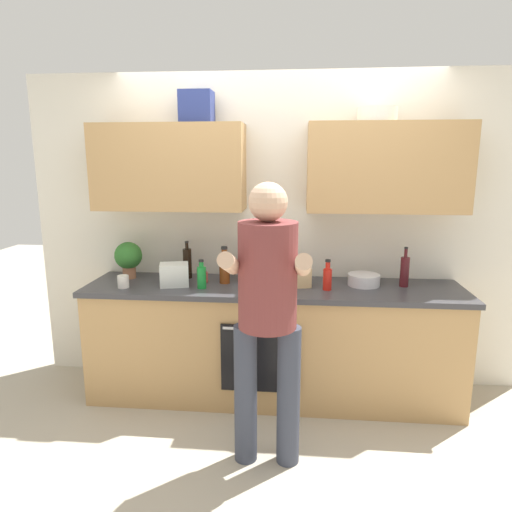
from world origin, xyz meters
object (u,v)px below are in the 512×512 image
bottle_soy (187,263)px  grocery_bag_bread (294,276)px  bottle_soda (202,276)px  mixing_bowl (364,280)px  bottle_wine (405,271)px  grocery_bag_produce (174,275)px  potted_herb (128,257)px  bottle_hotsauce (327,278)px  bottle_vinegar (224,268)px  knife_block (248,264)px  cup_stoneware (254,282)px  cup_coffee (123,282)px  person_standing (267,304)px  cup_ceramic (203,277)px

bottle_soy → grocery_bag_bread: bottle_soy is taller
bottle_soda → mixing_bowl: bottle_soda is taller
bottle_wine → grocery_bag_produce: (-1.72, -0.14, -0.03)m
potted_herb → bottle_hotsauce: bearing=-7.0°
bottle_vinegar → grocery_bag_bread: (0.54, -0.02, -0.04)m
knife_block → grocery_bag_produce: (-0.54, -0.21, -0.04)m
grocery_bag_produce → bottle_wine: bearing=4.5°
cup_stoneware → mixing_bowl: bearing=10.0°
bottle_wine → cup_coffee: 2.10m
cup_stoneware → grocery_bag_bread: bearing=17.0°
bottle_hotsauce → mixing_bowl: bearing=27.9°
bottle_soda → grocery_bag_bread: (0.68, 0.14, -0.02)m
grocery_bag_bread → grocery_bag_produce: bearing=-174.7°
person_standing → bottle_soy: person_standing is taller
knife_block → grocery_bag_bread: 0.39m
cup_coffee → grocery_bag_produce: bearing=14.7°
cup_stoneware → bottle_soda: bearing=-172.9°
bottle_hotsauce → knife_block: (-0.60, 0.22, 0.04)m
bottle_soda → cup_ceramic: 0.17m
person_standing → mixing_bowl: bearing=52.7°
grocery_bag_produce → person_standing: bearing=-44.5°
bottle_soy → grocery_bag_bread: 0.87m
bottle_wine → bottle_soy: (-1.68, 0.09, 0.01)m
bottle_vinegar → cup_stoneware: size_ratio=3.07×
cup_coffee → bottle_soda: bearing=4.0°
potted_herb → grocery_bag_produce: 0.47m
bottle_soy → cup_ceramic: 0.21m
bottle_soda → potted_herb: (-0.64, 0.24, 0.08)m
cup_coffee → bottle_vinegar: bearing=15.3°
bottle_soy → bottle_wine: bearing=-3.1°
cup_ceramic → grocery_bag_bread: size_ratio=0.35×
mixing_bowl → potted_herb: bearing=178.7°
bottle_vinegar → cup_ceramic: bottle_vinegar is taller
person_standing → knife_block: size_ratio=5.44×
bottle_soda → bottle_wine: bearing=7.3°
bottle_vinegar → cup_stoneware: bottle_vinegar is taller
bottle_soy → potted_herb: size_ratio=1.03×
bottle_soda → cup_coffee: size_ratio=2.32×
bottle_wine → bottle_vinegar: size_ratio=1.05×
knife_block → grocery_bag_bread: bearing=-18.4°
bottle_wine → cup_ceramic: bottle_wine is taller
knife_block → cup_coffee: bearing=-161.6°
bottle_soy → grocery_bag_bread: size_ratio=1.32×
person_standing → cup_coffee: bearing=150.0°
cup_stoneware → knife_block: knife_block is taller
person_standing → grocery_bag_bread: bearing=80.1°
bottle_soda → bottle_soy: bottle_soy is taller
bottle_soda → bottle_hotsauce: 0.92m
bottle_soda → bottle_soy: bearing=121.9°
cup_coffee → grocery_bag_bread: bearing=8.1°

